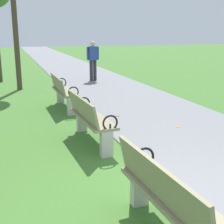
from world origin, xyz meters
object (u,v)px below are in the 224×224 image
park_bench_1 (169,199)px  park_bench_3 (63,91)px  park_bench_2 (90,118)px  pedestrian_walking (93,59)px

park_bench_1 → park_bench_3: same height
park_bench_2 → park_bench_3: (-0.00, 2.82, 0.00)m
park_bench_3 → pedestrian_walking: 4.85m
park_bench_2 → pedestrian_walking: (2.03, 7.21, 0.44)m
park_bench_2 → pedestrian_walking: bearing=74.3°
park_bench_1 → pedestrian_walking: 10.44m
park_bench_2 → pedestrian_walking: 7.50m
park_bench_2 → pedestrian_walking: pedestrian_walking is taller
park_bench_1 → park_bench_3: (-0.00, 5.85, 0.00)m
park_bench_1 → park_bench_2: bearing=90.0°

